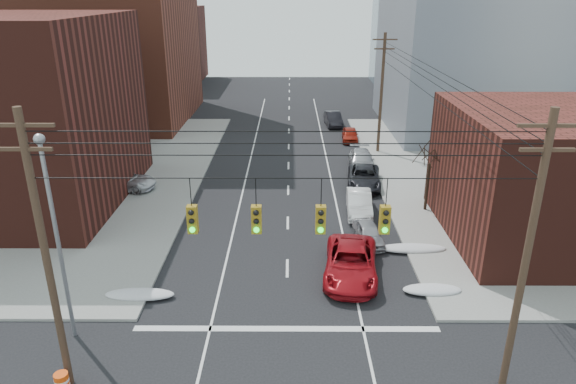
{
  "coord_description": "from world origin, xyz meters",
  "views": [
    {
      "loc": [
        0.15,
        -13.02,
        14.41
      ],
      "look_at": [
        0.02,
        15.99,
        3.0
      ],
      "focal_mm": 32.0,
      "sensor_mm": 36.0,
      "label": 1
    }
  ],
  "objects_px": {
    "parked_car_b": "(359,203)",
    "parked_car_d": "(361,160)",
    "parked_car_a": "(368,233)",
    "parked_car_f": "(333,119)",
    "parked_car_c": "(364,177)",
    "lot_car_a": "(96,175)",
    "red_pickup": "(351,263)",
    "lot_car_b": "(124,181)",
    "lot_car_d": "(96,157)",
    "parked_car_e": "(350,135)",
    "construction_barrel": "(62,384)",
    "lot_car_c": "(34,187)"
  },
  "relations": [
    {
      "from": "parked_car_a",
      "to": "lot_car_b",
      "type": "xyz_separation_m",
      "value": [
        -17.54,
        8.62,
        0.22
      ]
    },
    {
      "from": "parked_car_b",
      "to": "parked_car_c",
      "type": "xyz_separation_m",
      "value": [
        1.04,
        5.31,
        -0.01
      ]
    },
    {
      "from": "lot_car_a",
      "to": "construction_barrel",
      "type": "relative_size",
      "value": 4.68
    },
    {
      "from": "parked_car_e",
      "to": "lot_car_a",
      "type": "xyz_separation_m",
      "value": [
        -21.39,
        -13.09,
        0.21
      ]
    },
    {
      "from": "parked_car_f",
      "to": "lot_car_b",
      "type": "relative_size",
      "value": 0.97
    },
    {
      "from": "red_pickup",
      "to": "lot_car_b",
      "type": "distance_m",
      "value": 20.4
    },
    {
      "from": "parked_car_a",
      "to": "red_pickup",
      "type": "bearing_deg",
      "value": -116.83
    },
    {
      "from": "parked_car_b",
      "to": "lot_car_d",
      "type": "xyz_separation_m",
      "value": [
        -21.8,
        10.2,
        0.07
      ]
    },
    {
      "from": "parked_car_f",
      "to": "lot_car_a",
      "type": "height_order",
      "value": "lot_car_a"
    },
    {
      "from": "red_pickup",
      "to": "parked_car_e",
      "type": "height_order",
      "value": "red_pickup"
    },
    {
      "from": "parked_car_c",
      "to": "lot_car_c",
      "type": "relative_size",
      "value": 1.22
    },
    {
      "from": "parked_car_c",
      "to": "lot_car_b",
      "type": "height_order",
      "value": "lot_car_b"
    },
    {
      "from": "parked_car_e",
      "to": "construction_barrel",
      "type": "bearing_deg",
      "value": -108.57
    },
    {
      "from": "parked_car_a",
      "to": "parked_car_f",
      "type": "xyz_separation_m",
      "value": [
        0.11,
        29.31,
        0.17
      ]
    },
    {
      "from": "lot_car_d",
      "to": "parked_car_a",
      "type": "bearing_deg",
      "value": -130.48
    },
    {
      "from": "parked_car_a",
      "to": "parked_car_b",
      "type": "xyz_separation_m",
      "value": [
        -0.02,
        4.43,
        0.15
      ]
    },
    {
      "from": "red_pickup",
      "to": "lot_car_c",
      "type": "distance_m",
      "value": 25.04
    },
    {
      "from": "parked_car_e",
      "to": "lot_car_d",
      "type": "xyz_separation_m",
      "value": [
        -23.17,
        -8.18,
        0.16
      ]
    },
    {
      "from": "parked_car_a",
      "to": "lot_car_b",
      "type": "relative_size",
      "value": 0.74
    },
    {
      "from": "red_pickup",
      "to": "lot_car_b",
      "type": "bearing_deg",
      "value": 148.85
    },
    {
      "from": "parked_car_a",
      "to": "parked_car_b",
      "type": "bearing_deg",
      "value": 84.18
    },
    {
      "from": "parked_car_a",
      "to": "parked_car_c",
      "type": "height_order",
      "value": "parked_car_c"
    },
    {
      "from": "red_pickup",
      "to": "parked_car_d",
      "type": "relative_size",
      "value": 1.17
    },
    {
      "from": "parked_car_d",
      "to": "lot_car_c",
      "type": "height_order",
      "value": "parked_car_d"
    },
    {
      "from": "parked_car_b",
      "to": "parked_car_d",
      "type": "relative_size",
      "value": 0.91
    },
    {
      "from": "lot_car_c",
      "to": "lot_car_d",
      "type": "xyz_separation_m",
      "value": [
        2.03,
        7.33,
        0.03
      ]
    },
    {
      "from": "parked_car_f",
      "to": "red_pickup",
      "type": "bearing_deg",
      "value": -97.34
    },
    {
      "from": "parked_car_b",
      "to": "lot_car_b",
      "type": "bearing_deg",
      "value": 170.16
    },
    {
      "from": "parked_car_b",
      "to": "parked_car_e",
      "type": "distance_m",
      "value": 18.44
    },
    {
      "from": "parked_car_f",
      "to": "lot_car_a",
      "type": "xyz_separation_m",
      "value": [
        -20.16,
        -19.59,
        0.11
      ]
    },
    {
      "from": "parked_car_f",
      "to": "lot_car_d",
      "type": "relative_size",
      "value": 1.19
    },
    {
      "from": "lot_car_c",
      "to": "construction_barrel",
      "type": "distance_m",
      "value": 22.64
    },
    {
      "from": "parked_car_c",
      "to": "parked_car_f",
      "type": "height_order",
      "value": "parked_car_f"
    },
    {
      "from": "parked_car_d",
      "to": "construction_barrel",
      "type": "xyz_separation_m",
      "value": [
        -14.83,
        -26.95,
        -0.25
      ]
    },
    {
      "from": "lot_car_b",
      "to": "construction_barrel",
      "type": "xyz_separation_m",
      "value": [
        4.1,
        -21.41,
        -0.34
      ]
    },
    {
      "from": "parked_car_e",
      "to": "lot_car_b",
      "type": "height_order",
      "value": "lot_car_b"
    },
    {
      "from": "parked_car_a",
      "to": "lot_car_a",
      "type": "height_order",
      "value": "lot_car_a"
    },
    {
      "from": "parked_car_e",
      "to": "parked_car_b",
      "type": "bearing_deg",
      "value": -90.26
    },
    {
      "from": "parked_car_a",
      "to": "lot_car_c",
      "type": "relative_size",
      "value": 0.81
    },
    {
      "from": "parked_car_e",
      "to": "parked_car_d",
      "type": "bearing_deg",
      "value": -85.7
    },
    {
      "from": "parked_car_b",
      "to": "lot_car_c",
      "type": "relative_size",
      "value": 1.03
    },
    {
      "from": "parked_car_a",
      "to": "parked_car_f",
      "type": "distance_m",
      "value": 29.31
    },
    {
      "from": "parked_car_b",
      "to": "red_pickup",
      "type": "bearing_deg",
      "value": -96.47
    },
    {
      "from": "parked_car_e",
      "to": "lot_car_c",
      "type": "relative_size",
      "value": 0.88
    },
    {
      "from": "parked_car_c",
      "to": "parked_car_f",
      "type": "relative_size",
      "value": 1.15
    },
    {
      "from": "parked_car_b",
      "to": "lot_car_a",
      "type": "xyz_separation_m",
      "value": [
        -20.03,
        5.29,
        0.13
      ]
    },
    {
      "from": "parked_car_b",
      "to": "parked_car_c",
      "type": "relative_size",
      "value": 0.85
    },
    {
      "from": "lot_car_a",
      "to": "parked_car_f",
      "type": "bearing_deg",
      "value": -61.41
    },
    {
      "from": "lot_car_b",
      "to": "red_pickup",
      "type": "bearing_deg",
      "value": -119.72
    },
    {
      "from": "parked_car_c",
      "to": "lot_car_a",
      "type": "height_order",
      "value": "lot_car_a"
    }
  ]
}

